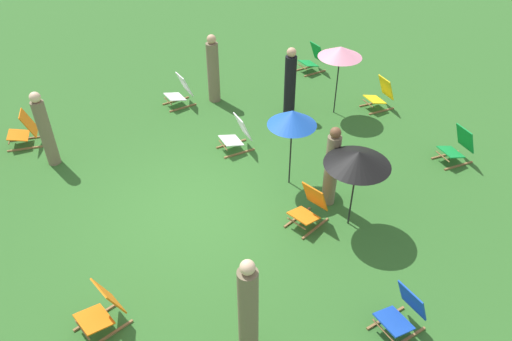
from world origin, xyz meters
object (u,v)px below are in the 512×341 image
deckchair_7 (403,313)px  deckchair_9 (180,92)px  umbrella_0 (292,118)px  deckchair_1 (380,95)px  deckchair_5 (313,59)px  umbrella_2 (340,52)px  person_2 (331,168)px  deckchair_0 (309,208)px  person_1 (290,83)px  deckchair_8 (24,131)px  deckchair_6 (458,147)px  umbrella_1 (358,158)px  deckchair_2 (237,135)px  person_3 (213,70)px  deckchair_3 (102,309)px  person_0 (248,312)px  person_4 (45,130)px

deckchair_7 → deckchair_9: size_ratio=1.00×
umbrella_0 → deckchair_1: bearing=110.7°
deckchair_7 → deckchair_5: bearing=151.8°
umbrella_2 → person_2: (2.72, -2.28, -0.81)m
person_2 → deckchair_0: bearing=-101.6°
deckchair_5 → person_1: size_ratio=0.47×
deckchair_0 → deckchair_8: 6.85m
deckchair_6 → deckchair_9: (-5.43, -4.21, 0.00)m
deckchair_9 → umbrella_1: umbrella_1 is taller
deckchair_2 → umbrella_2: size_ratio=0.47×
deckchair_1 → umbrella_0: umbrella_0 is taller
deckchair_7 → person_3: size_ratio=0.46×
deckchair_3 → umbrella_1: size_ratio=0.51×
deckchair_0 → umbrella_1: umbrella_1 is taller
deckchair_5 → person_3: person_3 is taller
deckchair_2 → umbrella_0: size_ratio=0.48×
deckchair_2 → umbrella_2: 3.20m
deckchair_9 → person_2: size_ratio=0.48×
deckchair_0 → person_2: size_ratio=0.49×
deckchair_0 → umbrella_1: bearing=42.6°
deckchair_0 → deckchair_2: (-2.84, 0.04, 0.00)m
deckchair_7 → deckchair_2: bearing=177.0°
deckchair_5 → deckchair_7: bearing=-27.7°
deckchair_7 → person_2: person_2 is taller
deckchair_5 → deckchair_7: size_ratio=1.00×
deckchair_0 → person_0: (1.77, -2.32, 0.53)m
deckchair_9 → person_1: 2.89m
deckchair_9 → umbrella_2: 4.20m
deckchair_6 → person_2: (-0.31, -3.28, 0.47)m
deckchair_0 → deckchair_9: size_ratio=1.03×
deckchair_6 → person_2: 3.32m
umbrella_1 → person_1: person_1 is taller
deckchair_0 → deckchair_6: size_ratio=1.03×
deckchair_0 → person_4: person_4 is taller
deckchair_0 → person_3: size_ratio=0.47×
umbrella_2 → person_1: umbrella_2 is taller
deckchair_5 → deckchair_3: bearing=-55.1°
deckchair_6 → person_4: size_ratio=0.48×
deckchair_5 → person_0: 9.43m
umbrella_1 → person_2: 0.97m
deckchair_1 → person_0: 7.81m
deckchair_6 → person_2: bearing=-87.0°
deckchair_5 → umbrella_2: size_ratio=0.47×
deckchair_3 → deckchair_7: size_ratio=1.01×
deckchair_0 → umbrella_0: umbrella_0 is taller
deckchair_2 → deckchair_8: size_ratio=0.97×
deckchair_2 → person_3: bearing=169.3°
deckchair_3 → deckchair_8: bearing=169.3°
umbrella_1 → umbrella_2: (-3.42, 2.33, 0.14)m
deckchair_0 → deckchair_3: same height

